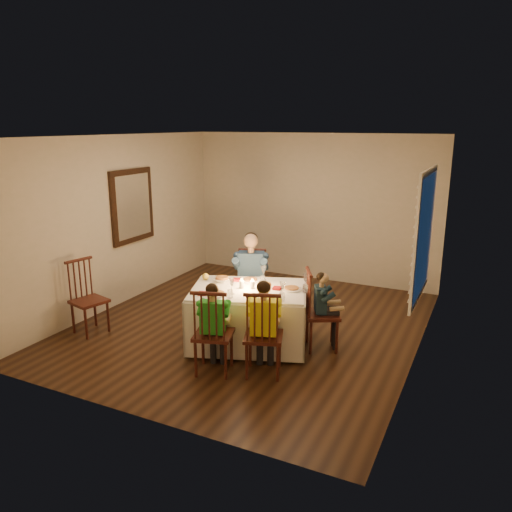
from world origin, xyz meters
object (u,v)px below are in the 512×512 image
at_px(child_teal, 321,348).
at_px(chair_near_left, 214,371).
at_px(adult, 251,320).
at_px(child_yellow, 263,373).
at_px(chair_end, 321,348).
at_px(child_green, 214,371).
at_px(serving_bowl, 222,280).
at_px(dining_table, 248,305).
at_px(chair_adult, 251,320).
at_px(chair_extra, 92,332).
at_px(chair_near_right, 263,373).

bearing_deg(child_teal, chair_near_left, 114.11).
xyz_separation_m(adult, child_yellow, (0.83, -1.36, 0.00)).
bearing_deg(chair_end, child_green, 114.11).
distance_m(chair_near_left, serving_bowl, 1.28).
bearing_deg(child_green, adult, -96.15).
distance_m(chair_near_left, child_green, 0.00).
relative_size(adult, child_yellow, 1.15).
xyz_separation_m(child_yellow, serving_bowl, (-0.94, 0.73, 0.78)).
height_order(dining_table, chair_adult, dining_table).
bearing_deg(child_yellow, chair_extra, -20.41).
height_order(chair_near_right, serving_bowl, serving_bowl).
bearing_deg(child_yellow, adult, -78.29).
bearing_deg(adult, child_yellow, -78.51).
relative_size(adult, child_teal, 1.29).
distance_m(chair_extra, child_yellow, 2.60).
bearing_deg(child_yellow, chair_adult, -78.29).
bearing_deg(chair_adult, adult, -19.93).
bearing_deg(child_yellow, chair_end, -131.96).
bearing_deg(child_teal, chair_end, -0.00).
height_order(chair_near_left, chair_end, same).
relative_size(adult, child_green, 1.21).
bearing_deg(child_yellow, serving_bowl, -57.44).
bearing_deg(chair_end, adult, 43.36).
xyz_separation_m(chair_adult, chair_extra, (-1.77, -1.33, 0.00)).
xyz_separation_m(adult, child_teal, (1.21, -0.43, 0.00)).
bearing_deg(child_green, dining_table, -108.80).
bearing_deg(dining_table, child_teal, -1.13).
distance_m(chair_adult, child_green, 1.59).
relative_size(chair_near_right, chair_extra, 1.02).
relative_size(chair_near_left, chair_end, 1.00).
bearing_deg(child_yellow, chair_near_right, 180.00).
bearing_deg(chair_adult, child_teal, -39.57).
xyz_separation_m(dining_table, child_green, (-0.03, -0.83, -0.54)).
distance_m(chair_near_left, chair_extra, 2.08).
relative_size(chair_near_left, adult, 0.80).
bearing_deg(child_teal, dining_table, 81.67).
bearing_deg(chair_near_right, child_yellow, 180.00).
bearing_deg(chair_near_left, chair_adult, -96.15).
height_order(chair_near_right, child_green, child_green).
relative_size(dining_table, chair_near_left, 1.67).
bearing_deg(serving_bowl, chair_near_left, -66.24).
bearing_deg(chair_near_left, chair_near_right, -176.34).
height_order(chair_end, child_teal, chair_end).
distance_m(chair_extra, child_green, 2.08).
bearing_deg(serving_bowl, child_yellow, -37.73).
bearing_deg(chair_extra, child_yellow, -76.22).
distance_m(chair_adult, chair_near_left, 1.59).
xyz_separation_m(chair_adult, child_green, (0.30, -1.56, 0.00)).
bearing_deg(adult, chair_near_left, -99.05).
distance_m(chair_end, chair_extra, 3.11).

